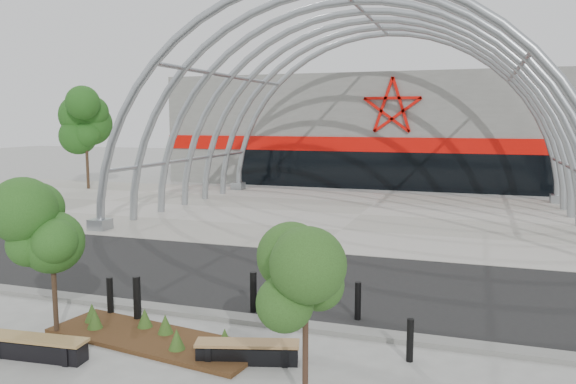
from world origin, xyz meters
TOP-DOWN VIEW (x-y plane):
  - ground at (0.00, 0.00)m, footprint 140.00×140.00m
  - road at (0.00, 3.50)m, footprint 140.00×7.00m
  - forecourt at (0.00, 15.50)m, footprint 60.00×17.00m
  - kerb at (0.00, -0.25)m, footprint 60.00×0.50m
  - arena_building at (0.00, 33.45)m, footprint 34.00×15.24m
  - vault_canopy at (0.00, 15.50)m, footprint 20.80×15.80m
  - planting_bed at (-1.15, -1.97)m, footprint 5.18×2.27m
  - street_tree_0 at (-3.37, -2.37)m, footprint 1.51×1.51m
  - street_tree_1 at (2.84, -3.54)m, footprint 1.28×1.28m
  - bench_0 at (-2.85, -3.54)m, footprint 2.19×0.67m
  - bench_1 at (1.28, -2.36)m, footprint 2.11×1.01m
  - bollard_0 at (-2.08, -1.11)m, footprint 0.18×0.18m
  - bollard_1 at (-2.96, -0.96)m, footprint 0.16×0.16m
  - bollard_2 at (0.30, 0.39)m, footprint 0.17×0.17m
  - bollard_3 at (2.89, 0.70)m, footprint 0.15×0.15m
  - bollard_4 at (4.34, -1.27)m, footprint 0.14×0.14m
  - bg_tree_0 at (-20.00, 20.00)m, footprint 3.00×3.00m

SIDE VIEW (x-z plane):
  - ground at x=0.00m, z-range 0.00..0.00m
  - road at x=0.00m, z-range 0.00..0.02m
  - vault_canopy at x=0.00m, z-range -10.16..10.20m
  - forecourt at x=0.00m, z-range 0.00..0.04m
  - kerb at x=0.00m, z-range 0.00..0.12m
  - planting_bed at x=-1.15m, z-range -0.14..0.39m
  - bench_1 at x=1.28m, z-range -0.01..0.43m
  - bench_0 at x=-2.85m, z-range -0.01..0.45m
  - bollard_4 at x=4.34m, z-range 0.00..0.88m
  - bollard_3 at x=2.89m, z-range 0.00..0.94m
  - bollard_1 at x=-2.96m, z-range 0.00..0.98m
  - bollard_2 at x=0.30m, z-range 0.00..1.05m
  - bollard_0 at x=-2.08m, z-range 0.00..1.12m
  - street_tree_1 at x=2.84m, z-range 0.66..3.67m
  - street_tree_0 at x=-3.37m, z-range 0.75..4.20m
  - arena_building at x=0.00m, z-range -0.01..7.99m
  - bg_tree_0 at x=-20.00m, z-range 1.41..7.86m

